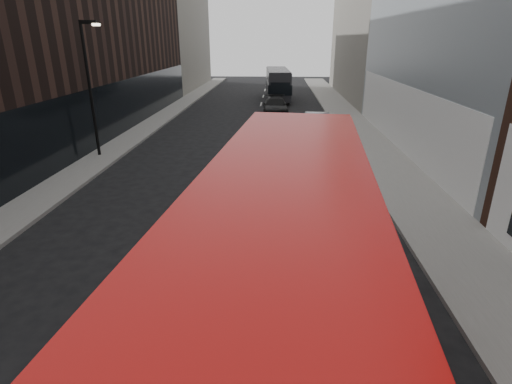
# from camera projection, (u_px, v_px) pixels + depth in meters

# --- Properties ---
(sidewalk_right) EXTENTS (3.00, 80.00, 0.15)m
(sidewalk_right) POSITION_uv_depth(u_px,v_px,m) (359.00, 132.00, 28.29)
(sidewalk_right) COLOR slate
(sidewalk_right) RESTS_ON ground
(sidewalk_left) EXTENTS (2.00, 80.00, 0.15)m
(sidewalk_left) POSITION_uv_depth(u_px,v_px,m) (144.00, 130.00, 29.08)
(sidewalk_left) COLOR slate
(sidewalk_left) RESTS_ON ground
(building_victorian) EXTENTS (6.50, 24.00, 21.00)m
(building_victorian) POSITION_uv_depth(u_px,v_px,m) (371.00, 5.00, 42.36)
(building_victorian) COLOR slate
(building_victorian) RESTS_ON ground
(building_left_mid) EXTENTS (5.00, 24.00, 14.00)m
(building_left_mid) POSITION_uv_depth(u_px,v_px,m) (112.00, 29.00, 31.43)
(building_left_mid) COLOR black
(building_left_mid) RESTS_ON ground
(building_left_far) EXTENTS (5.00, 20.00, 13.00)m
(building_left_far) POSITION_uv_depth(u_px,v_px,m) (178.00, 37.00, 52.11)
(building_left_far) COLOR slate
(building_left_far) RESTS_ON ground
(street_lamp) EXTENTS (1.06, 0.22, 7.00)m
(street_lamp) POSITION_uv_depth(u_px,v_px,m) (90.00, 81.00, 21.09)
(street_lamp) COLOR black
(street_lamp) RESTS_ON sidewalk_left
(red_bus) EXTENTS (3.68, 11.33, 4.50)m
(red_bus) POSITION_uv_depth(u_px,v_px,m) (281.00, 309.00, 5.96)
(red_bus) COLOR #B70D0B
(red_bus) RESTS_ON ground
(grey_bus) EXTENTS (2.89, 10.06, 3.22)m
(grey_bus) POSITION_uv_depth(u_px,v_px,m) (278.00, 83.00, 43.28)
(grey_bus) COLOR black
(grey_bus) RESTS_ON ground
(car_a) EXTENTS (2.26, 4.72, 1.56)m
(car_a) POSITION_uv_depth(u_px,v_px,m) (248.00, 176.00, 17.04)
(car_a) COLOR black
(car_a) RESTS_ON ground
(car_b) EXTENTS (1.96, 4.88, 1.58)m
(car_b) POSITION_uv_depth(u_px,v_px,m) (317.00, 126.00, 26.92)
(car_b) COLOR #9B9CA3
(car_b) RESTS_ON ground
(car_c) EXTENTS (2.25, 5.22, 1.50)m
(car_c) POSITION_uv_depth(u_px,v_px,m) (275.00, 106.00, 34.90)
(car_c) COLOR black
(car_c) RESTS_ON ground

